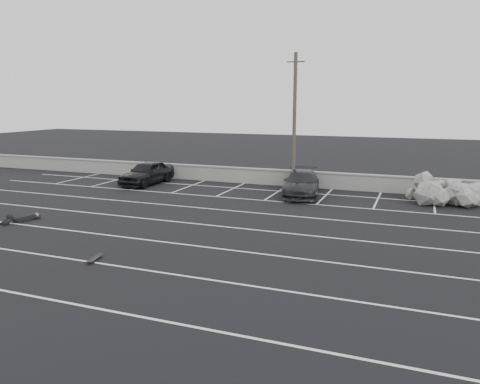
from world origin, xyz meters
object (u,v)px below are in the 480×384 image
at_px(car_right, 302,183).
at_px(utility_pole, 294,121).
at_px(riprap_pile, 451,194).
at_px(skateboard, 95,259).
at_px(person, 27,215).
at_px(trash_bin, 451,191).
at_px(car_left, 147,173).

bearing_deg(car_right, utility_pole, 106.41).
xyz_separation_m(car_right, riprap_pile, (8.18, 0.59, -0.17)).
bearing_deg(skateboard, utility_pole, 67.71).
distance_m(car_right, person, 14.97).
relative_size(utility_pole, skateboard, 10.18).
bearing_deg(person, riprap_pile, 42.78).
xyz_separation_m(utility_pole, skateboard, (-2.99, -16.02, -4.21)).
xyz_separation_m(trash_bin, person, (-19.02, -12.53, -0.21)).
height_order(utility_pole, trash_bin, utility_pole).
relative_size(riprap_pile, skateboard, 5.35).
xyz_separation_m(utility_pole, person, (-9.70, -12.44, -4.06)).
relative_size(car_left, person, 1.86).
relative_size(utility_pole, trash_bin, 9.77).
distance_m(car_left, trash_bin, 19.07).
xyz_separation_m(car_left, car_right, (10.67, -0.02, -0.05)).
distance_m(car_right, utility_pole, 4.23).
relative_size(car_left, trash_bin, 5.31).
bearing_deg(skateboard, person, 140.22).
bearing_deg(car_left, trash_bin, 9.43).
bearing_deg(utility_pole, riprap_pile, -8.95).
relative_size(trash_bin, skateboard, 1.04).
bearing_deg(car_right, trash_bin, 3.57).
bearing_deg(car_left, person, -87.32).
height_order(trash_bin, skateboard, trash_bin).
relative_size(car_right, riprap_pile, 1.13).
bearing_deg(riprap_pile, car_left, -178.28).
bearing_deg(car_left, riprap_pile, 4.81).
bearing_deg(car_right, skateboard, -116.95).
bearing_deg(car_right, riprap_pile, -6.73).
xyz_separation_m(car_left, person, (-0.07, -10.43, -0.55)).
height_order(person, skateboard, person).
bearing_deg(skateboard, car_right, 62.17).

